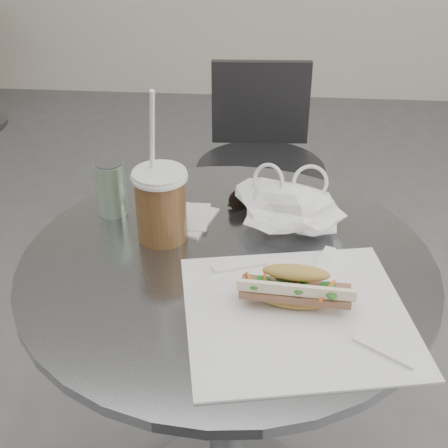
# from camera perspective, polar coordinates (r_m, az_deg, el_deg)

# --- Properties ---
(cafe_table) EXTENTS (0.76, 0.76, 0.74)m
(cafe_table) POSITION_cam_1_polar(r_m,az_deg,el_deg) (1.32, 0.27, -13.15)
(cafe_table) COLOR slate
(cafe_table) RESTS_ON ground
(chair_far) EXTENTS (0.41, 0.42, 0.78)m
(chair_far) POSITION_cam_1_polar(r_m,az_deg,el_deg) (2.10, 3.22, 2.15)
(chair_far) COLOR #2D2D30
(chair_far) RESTS_ON ground
(sandwich_paper) EXTENTS (0.41, 0.40, 0.00)m
(sandwich_paper) POSITION_cam_1_polar(r_m,az_deg,el_deg) (1.02, 6.67, -8.17)
(sandwich_paper) COLOR white
(sandwich_paper) RESTS_ON cafe_table
(banh_mi) EXTENTS (0.23, 0.10, 0.07)m
(banh_mi) POSITION_cam_1_polar(r_m,az_deg,el_deg) (1.02, 6.54, -5.81)
(banh_mi) COLOR #B79445
(banh_mi) RESTS_ON sandwich_paper
(iced_coffee) EXTENTS (0.10, 0.10, 0.30)m
(iced_coffee) POSITION_cam_1_polar(r_m,az_deg,el_deg) (1.17, -5.78, 1.86)
(iced_coffee) COLOR brown
(iced_coffee) RESTS_ON cafe_table
(sunglasses) EXTENTS (0.10, 0.06, 0.04)m
(sunglasses) POSITION_cam_1_polar(r_m,az_deg,el_deg) (1.29, 2.46, 2.31)
(sunglasses) COLOR black
(sunglasses) RESTS_ON cafe_table
(plastic_bag) EXTENTS (0.23, 0.20, 0.10)m
(plastic_bag) POSITION_cam_1_polar(r_m,az_deg,el_deg) (1.20, 5.85, 1.30)
(plastic_bag) COLOR white
(plastic_bag) RESTS_ON cafe_table
(napkin_stack) EXTENTS (0.14, 0.14, 0.01)m
(napkin_stack) POSITION_cam_1_polar(r_m,az_deg,el_deg) (1.26, -3.81, 0.58)
(napkin_stack) COLOR white
(napkin_stack) RESTS_ON cafe_table
(drink_can) EXTENTS (0.06, 0.06, 0.11)m
(drink_can) POSITION_cam_1_polar(r_m,az_deg,el_deg) (1.27, -10.27, 3.27)
(drink_can) COLOR #4F8758
(drink_can) RESTS_ON cafe_table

